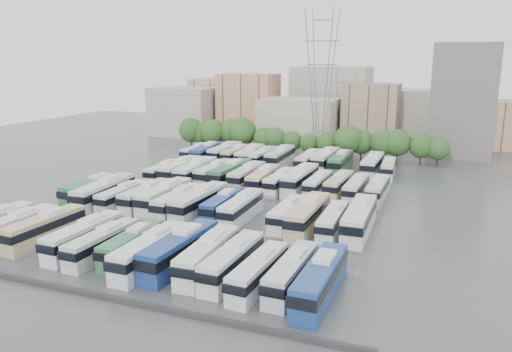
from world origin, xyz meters
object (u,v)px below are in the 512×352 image
at_px(bus_r0_s11, 258,272).
at_px(bus_r1_s3, 146,196).
at_px(bus_r1_s1, 104,192).
at_px(bus_r1_s5, 178,201).
at_px(bus_r1_s0, 94,189).
at_px(bus_r2_s13, 377,190).
at_px(bus_r2_s2, 181,170).
at_px(bus_r3_s12, 372,165).
at_px(bus_r0_s6, 132,244).
at_px(bus_r3_s1, 207,153).
at_px(bus_r3_s6, 280,157).
at_px(bus_r0_s2, 45,228).
at_px(bus_r0_s1, 14,228).
at_px(bus_r2_s12, 356,188).
at_px(apartment_tower, 462,100).
at_px(bus_r3_s2, 225,153).
at_px(bus_r1_s8, 241,208).
at_px(bus_r0_s9, 208,255).
at_px(bus_r0_s5, 102,243).
at_px(bus_r3_s5, 263,157).
at_px(bus_r0_s7, 150,251).
at_px(bus_r1_s7, 223,205).
at_px(bus_r0_s10, 232,261).
at_px(bus_r1_s2, 122,196).
at_px(bus_r1_s12, 333,221).
at_px(bus_r2_s7, 263,179).
at_px(bus_r0_s12, 292,273).
at_px(bus_r2_s6, 247,176).
at_px(bus_r2_s10, 318,184).
at_px(electricity_pylon, 321,75).
at_px(bus_r0_s4, 84,236).
at_px(bus_r1_s11, 308,215).
at_px(bus_r1_s13, 359,219).
at_px(bus_r3_s0, 197,152).
at_px(bus_r3_s10, 341,162).
at_px(bus_r2_s5, 230,173).
at_px(bus_r2_s11, 339,184).
at_px(bus_r0_s8, 180,249).
at_px(bus_r3_s4, 250,156).
at_px(bus_r0_s13, 320,280).
at_px(bus_r3_s9, 326,160).
at_px(bus_r3_s13, 388,168).
at_px(bus_r2_s1, 164,171).
at_px(bus_r3_s3, 236,154).
at_px(bus_r1_s4, 164,196).

height_order(bus_r0_s11, bus_r1_s3, bus_r1_s3).
relative_size(bus_r1_s1, bus_r1_s5, 1.16).
bearing_deg(bus_r1_s0, bus_r2_s13, 24.70).
distance_m(bus_r2_s2, bus_r3_s12, 37.81).
relative_size(bus_r0_s6, bus_r3_s1, 0.83).
bearing_deg(bus_r3_s6, bus_r0_s2, -104.62).
xyz_separation_m(bus_r0_s1, bus_r2_s12, (36.29, 36.00, -0.20)).
height_order(apartment_tower, bus_r3_s2, apartment_tower).
height_order(bus_r1_s8, bus_r3_s12, bus_r3_s12).
relative_size(bus_r0_s6, bus_r0_s9, 0.90).
height_order(bus_r0_s5, bus_r3_s5, bus_r3_s5).
height_order(bus_r0_s7, bus_r1_s7, bus_r0_s7).
relative_size(bus_r0_s10, bus_r1_s2, 1.06).
xyz_separation_m(bus_r1_s12, bus_r3_s12, (-0.26, 36.48, 0.29)).
height_order(bus_r0_s2, bus_r2_s7, bus_r2_s7).
xyz_separation_m(bus_r0_s12, bus_r3_s5, (-23.30, 53.87, 0.11)).
distance_m(bus_r1_s0, bus_r2_s6, 26.48).
distance_m(bus_r2_s2, bus_r2_s10, 26.63).
xyz_separation_m(electricity_pylon, bus_r0_s4, (-10.22, -73.51, -16.79)).
bearing_deg(bus_r0_s11, bus_r2_s6, 116.70).
height_order(bus_r0_s10, bus_r1_s11, bus_r1_s11).
relative_size(bus_r0_s4, bus_r1_s1, 0.88).
distance_m(bus_r0_s4, bus_r3_s1, 53.44).
bearing_deg(bus_r3_s5, bus_r3_s12, 3.43).
bearing_deg(bus_r1_s13, bus_r1_s12, -164.36).
xyz_separation_m(bus_r3_s0, bus_r3_s10, (33.36, -0.88, 0.31)).
xyz_separation_m(bus_r1_s0, bus_r2_s5, (16.24, 17.87, 0.07)).
xyz_separation_m(bus_r1_s1, bus_r2_s11, (33.18, 19.57, -0.35)).
xyz_separation_m(bus_r0_s8, bus_r1_s1, (-23.08, 16.53, 0.09)).
bearing_deg(bus_r0_s9, bus_r3_s1, 114.63).
bearing_deg(bus_r0_s7, bus_r1_s13, 44.26).
bearing_deg(bus_r3_s4, bus_r3_s1, -178.87).
xyz_separation_m(bus_r2_s13, bus_r3_s6, (-23.06, 18.64, 0.28)).
xyz_separation_m(bus_r0_s13, bus_r3_s9, (-12.99, 56.02, 0.14)).
bearing_deg(bus_r1_s3, bus_r1_s8, -1.25).
xyz_separation_m(bus_r2_s13, bus_r3_s13, (-0.37, 17.79, -0.09)).
bearing_deg(bus_r3_s0, bus_r1_s1, -82.00).
xyz_separation_m(bus_r0_s2, bus_r1_s5, (9.78, 16.53, -0.02)).
distance_m(bus_r0_s6, bus_r2_s1, 37.89).
xyz_separation_m(bus_r1_s5, bus_r2_s10, (16.69, 18.46, -0.14)).
relative_size(bus_r0_s7, bus_r3_s10, 0.96).
distance_m(bus_r1_s13, bus_r3_s9, 38.74).
bearing_deg(bus_r3_s3, bus_r1_s3, -88.27).
height_order(bus_r1_s7, bus_r3_s5, bus_r3_s5).
relative_size(bus_r0_s1, bus_r2_s13, 1.10).
height_order(bus_r0_s11, bus_r3_s10, bus_r3_s10).
xyz_separation_m(bus_r1_s4, bus_r3_s6, (6.91, 35.38, 0.06)).
xyz_separation_m(bus_r0_s7, bus_r2_s10, (9.71, 36.80, -0.23)).
bearing_deg(bus_r3_s3, bus_r2_s11, -32.54).
distance_m(bus_r0_s8, bus_r3_s0, 60.34).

